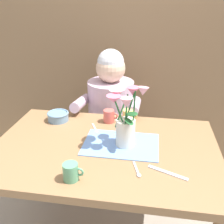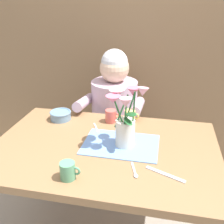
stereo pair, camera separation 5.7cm
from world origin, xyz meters
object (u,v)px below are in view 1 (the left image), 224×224
ceramic_bowl (58,116)px  ceramic_mug (128,116)px  seated_person (111,123)px  tea_cup (71,172)px  flower_vase (125,118)px  coffee_cup (109,116)px  dinner_knife (168,173)px

ceramic_bowl → ceramic_mug: 0.45m
seated_person → tea_cup: seated_person is taller
ceramic_mug → flower_vase: bearing=-87.6°
seated_person → coffee_cup: 0.39m
ceramic_bowl → tea_cup: tea_cup is taller
seated_person → flower_vase: (0.17, -0.59, 0.34)m
seated_person → tea_cup: (-0.02, -0.91, 0.22)m
flower_vase → coffee_cup: bearing=116.4°
ceramic_bowl → ceramic_mug: bearing=6.8°
flower_vase → dinner_knife: 0.34m
seated_person → ceramic_mug: 0.41m
dinner_knife → ceramic_mug: ceramic_mug is taller
seated_person → ceramic_bowl: bearing=-130.2°
ceramic_mug → coffee_cup: 0.12m
tea_cup → ceramic_bowl: bearing=115.1°
dinner_knife → tea_cup: tea_cup is taller
flower_vase → tea_cup: bearing=-121.5°
ceramic_bowl → ceramic_mug: (0.44, 0.05, 0.01)m
seated_person → ceramic_bowl: size_ratio=8.35×
seated_person → ceramic_bowl: (-0.28, -0.36, 0.21)m
ceramic_mug → dinner_knife: bearing=-64.9°
ceramic_mug → seated_person: bearing=118.2°
seated_person → ceramic_mug: size_ratio=12.20×
ceramic_bowl → coffee_cup: size_ratio=1.46×
seated_person → tea_cup: size_ratio=12.20×
seated_person → tea_cup: 0.93m
flower_vase → dinner_knife: (0.22, -0.21, -0.16)m
seated_person → dinner_knife: (0.39, -0.80, 0.18)m
flower_vase → tea_cup: flower_vase is taller
seated_person → coffee_cup: (0.04, -0.33, 0.22)m
ceramic_bowl → coffee_cup: (0.32, 0.03, 0.01)m
seated_person → coffee_cup: size_ratio=12.20×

